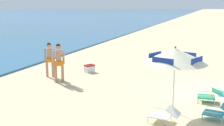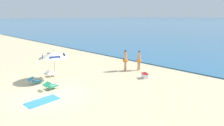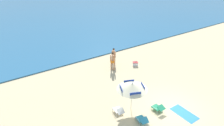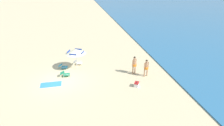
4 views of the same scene
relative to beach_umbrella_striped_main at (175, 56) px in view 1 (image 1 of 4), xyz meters
The scene contains 8 objects.
ground_plane 3.37m from the beach_umbrella_striped_main, 32.74° to the right, with size 800.00×800.00×0.00m, color #CCB78C.
beach_umbrella_striped_main is the anchor object (origin of this frame).
lounge_chair_under_umbrella 2.17m from the beach_umbrella_striped_main, 99.50° to the right, with size 0.69×0.97×0.52m.
lounge_chair_beside_umbrella 1.89m from the beach_umbrella_striped_main, behind, with size 0.65×0.96×0.53m.
lounge_chair_facing_sea 2.47m from the beach_umbrella_striped_main, 38.47° to the right, with size 0.60×0.90×0.51m.
person_standing_near_shore 5.90m from the beach_umbrella_striped_main, 68.31° to the left, with size 0.44×0.48×1.79m.
person_standing_beside 7.05m from the beach_umbrella_striped_main, 65.46° to the left, with size 0.42×0.50×1.71m.
cooler_box 6.89m from the beach_umbrella_striped_main, 47.58° to the left, with size 0.60×0.55×0.43m.
Camera 1 is at (-11.37, 0.53, 3.43)m, focal length 45.45 mm.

